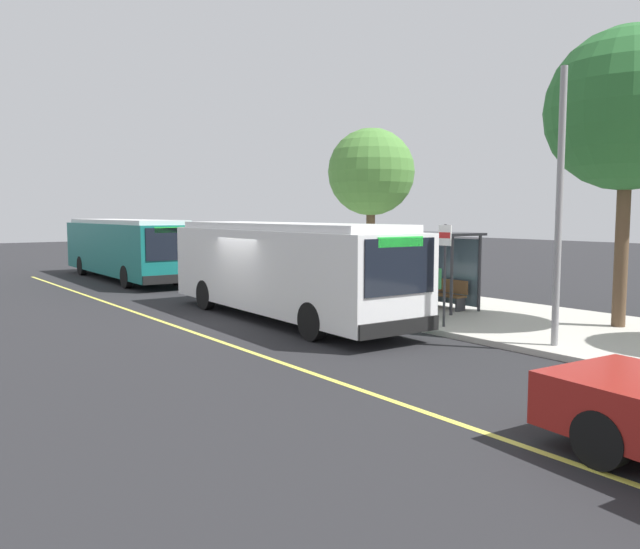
# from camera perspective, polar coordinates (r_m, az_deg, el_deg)

# --- Properties ---
(ground_plane) EXTENTS (120.00, 120.00, 0.00)m
(ground_plane) POSITION_cam_1_polar(r_m,az_deg,el_deg) (19.46, -6.83, -4.06)
(ground_plane) COLOR #232326
(sidewalk_curb) EXTENTS (44.00, 6.40, 0.15)m
(sidewalk_curb) POSITION_cam_1_polar(r_m,az_deg,el_deg) (22.99, 6.25, -2.39)
(sidewalk_curb) COLOR #B7B2A8
(sidewalk_curb) RESTS_ON ground_plane
(lane_stripe_center) EXTENTS (36.00, 0.14, 0.01)m
(lane_stripe_center) POSITION_cam_1_polar(r_m,az_deg,el_deg) (18.48, -12.77, -4.66)
(lane_stripe_center) COLOR #E0D64C
(lane_stripe_center) RESTS_ON ground_plane
(transit_bus_main) EXTENTS (10.67, 2.93, 2.95)m
(transit_bus_main) POSITION_cam_1_polar(r_m,az_deg,el_deg) (19.21, -3.26, 0.70)
(transit_bus_main) COLOR white
(transit_bus_main) RESTS_ON ground_plane
(transit_bus_second) EXTENTS (12.02, 2.89, 2.95)m
(transit_bus_second) POSITION_cam_1_polar(r_m,az_deg,el_deg) (32.32, -17.26, 2.42)
(transit_bus_second) COLOR #146B66
(transit_bus_second) RESTS_ON ground_plane
(bus_shelter) EXTENTS (2.90, 1.60, 2.48)m
(bus_shelter) POSITION_cam_1_polar(r_m,az_deg,el_deg) (21.02, 10.31, 1.86)
(bus_shelter) COLOR #333338
(bus_shelter) RESTS_ON sidewalk_curb
(waiting_bench) EXTENTS (1.60, 0.48, 0.95)m
(waiting_bench) POSITION_cam_1_polar(r_m,az_deg,el_deg) (20.90, 11.26, -1.71)
(waiting_bench) COLOR brown
(waiting_bench) RESTS_ON sidewalk_curb
(route_sign_post) EXTENTS (0.44, 0.08, 2.80)m
(route_sign_post) POSITION_cam_1_polar(r_m,az_deg,el_deg) (17.35, 11.24, 1.22)
(route_sign_post) COLOR #333338
(route_sign_post) RESTS_ON sidewalk_curb
(pedestrian_commuter) EXTENTS (0.24, 0.40, 1.69)m
(pedestrian_commuter) POSITION_cam_1_polar(r_m,az_deg,el_deg) (18.89, 10.28, -0.98)
(pedestrian_commuter) COLOR #282D47
(pedestrian_commuter) RESTS_ON sidewalk_curb
(street_tree_near_shelter) EXTENTS (3.51, 3.51, 6.52)m
(street_tree_near_shelter) POSITION_cam_1_polar(r_m,az_deg,el_deg) (25.84, 4.65, 9.18)
(street_tree_near_shelter) COLOR brown
(street_tree_near_shelter) RESTS_ON sidewalk_curb
(street_tree_upstreet) EXTENTS (4.31, 4.31, 8.01)m
(street_tree_upstreet) POSITION_cam_1_polar(r_m,az_deg,el_deg) (19.09, 26.14, 13.25)
(street_tree_upstreet) COLOR brown
(street_tree_upstreet) RESTS_ON sidewalk_curb
(utility_pole) EXTENTS (0.16, 0.16, 6.40)m
(utility_pole) POSITION_cam_1_polar(r_m,az_deg,el_deg) (15.54, 20.87, 5.62)
(utility_pole) COLOR gray
(utility_pole) RESTS_ON sidewalk_curb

